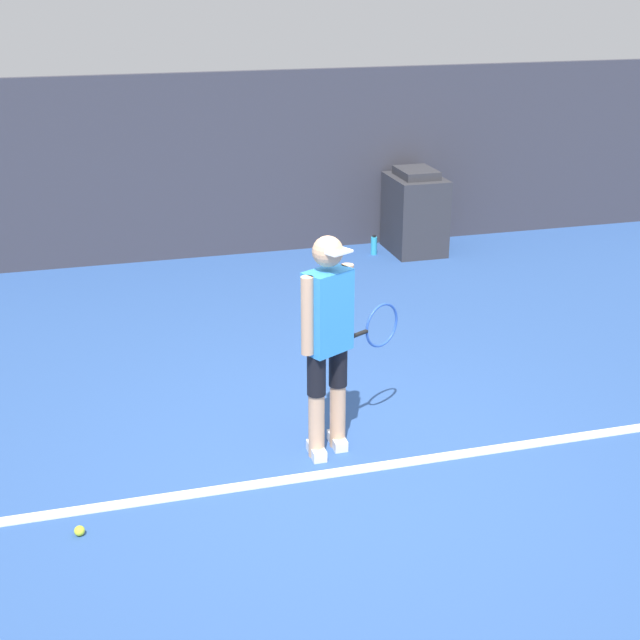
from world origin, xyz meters
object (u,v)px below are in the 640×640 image
object	(u,v)px
tennis_player	(329,336)
covered_chair	(415,212)
tennis_ball	(79,531)
water_bottle	(374,245)

from	to	relation	value
tennis_player	covered_chair	xyz separation A→B (m)	(2.45, 4.59, -0.43)
tennis_ball	tennis_player	bearing A→B (deg)	18.66
water_bottle	tennis_ball	bearing A→B (deg)	-125.86
tennis_ball	water_bottle	bearing A→B (deg)	54.14
tennis_ball	covered_chair	size ratio (longest dim) A/B	0.06
tennis_ball	water_bottle	world-z (taller)	water_bottle
tennis_player	covered_chair	distance (m)	5.22
tennis_ball	water_bottle	distance (m)	6.42
tennis_player	tennis_ball	distance (m)	2.15
tennis_player	water_bottle	size ratio (longest dim) A/B	6.66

